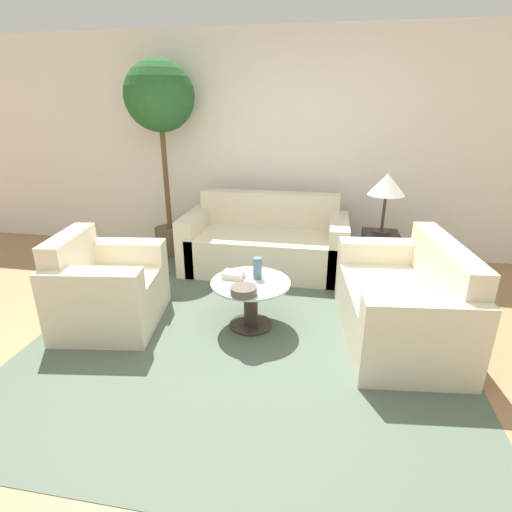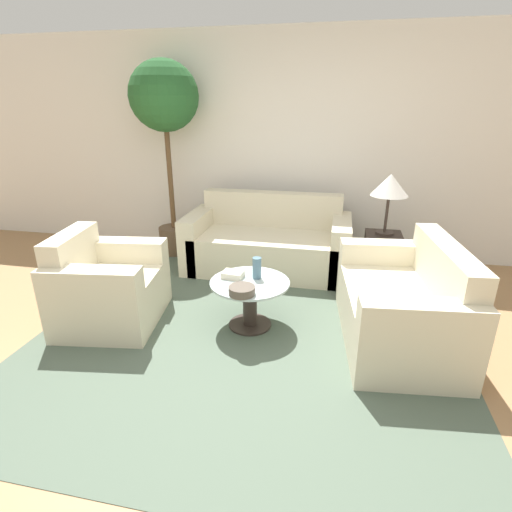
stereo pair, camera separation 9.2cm
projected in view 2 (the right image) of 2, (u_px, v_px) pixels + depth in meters
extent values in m
plane|color=#9E754C|center=(229.00, 372.00, 2.86)|extent=(14.00, 14.00, 0.00)
cube|color=white|center=(285.00, 147.00, 4.78)|extent=(10.00, 0.06, 2.60)
cube|color=#4C5B4C|center=(250.00, 325.00, 3.45)|extent=(3.38, 3.49, 0.01)
cube|color=beige|center=(267.00, 252.00, 4.53)|extent=(1.61, 0.85, 0.44)
cube|color=beige|center=(272.00, 227.00, 4.76)|extent=(1.61, 0.18, 0.83)
cube|color=beige|center=(199.00, 239.00, 4.65)|extent=(0.20, 0.85, 0.63)
cube|color=beige|center=(340.00, 249.00, 4.34)|extent=(0.20, 0.85, 0.63)
cube|color=beige|center=(113.00, 297.00, 3.47)|extent=(0.87, 0.79, 0.44)
cube|color=beige|center=(76.00, 277.00, 3.42)|extent=(0.28, 0.70, 0.80)
cube|color=beige|center=(94.00, 306.00, 3.12)|extent=(0.80, 0.31, 0.63)
cube|color=beige|center=(126.00, 272.00, 3.75)|extent=(0.80, 0.31, 0.63)
cube|color=beige|center=(396.00, 315.00, 3.19)|extent=(0.93, 1.25, 0.44)
cube|color=beige|center=(441.00, 295.00, 3.09)|extent=(0.31, 1.18, 0.82)
cube|color=beige|center=(383.00, 274.00, 3.70)|extent=(0.82, 0.29, 0.63)
cube|color=beige|center=(418.00, 346.00, 2.61)|extent=(0.82, 0.29, 0.63)
cylinder|color=#332823|center=(250.00, 324.00, 3.45)|extent=(0.37, 0.37, 0.02)
cylinder|color=#332823|center=(250.00, 305.00, 3.38)|extent=(0.12, 0.12, 0.40)
cylinder|color=#B2C6C6|center=(250.00, 282.00, 3.31)|extent=(0.66, 0.66, 0.02)
cube|color=#332823|center=(381.00, 259.00, 4.19)|extent=(0.36, 0.36, 0.54)
cylinder|color=#332823|center=(384.00, 233.00, 4.09)|extent=(0.18, 0.18, 0.02)
cylinder|color=#332823|center=(387.00, 214.00, 4.02)|extent=(0.03, 0.03, 0.37)
cone|color=beige|center=(390.00, 185.00, 3.91)|extent=(0.37, 0.37, 0.21)
cylinder|color=brown|center=(175.00, 240.00, 5.09)|extent=(0.38, 0.38, 0.34)
cylinder|color=brown|center=(170.00, 174.00, 4.79)|extent=(0.06, 0.06, 1.32)
sphere|color=#235628|center=(164.00, 96.00, 4.47)|extent=(0.78, 0.78, 0.78)
cylinder|color=slate|center=(257.00, 268.00, 3.33)|extent=(0.07, 0.07, 0.18)
cylinder|color=brown|center=(242.00, 290.00, 3.07)|extent=(0.21, 0.21, 0.06)
cube|color=beige|center=(233.00, 275.00, 3.36)|extent=(0.19, 0.15, 0.06)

